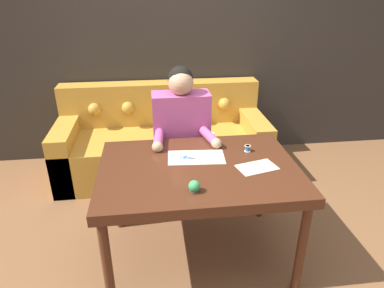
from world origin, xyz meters
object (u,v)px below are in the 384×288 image
Objects in this scene: scissors at (190,158)px; thread_spool at (247,148)px; dining_table at (199,176)px; person at (182,141)px; couch at (163,143)px; pin_cushion at (194,187)px.

thread_spool is at bearing 8.06° from scissors.
thread_spool reaches higher than dining_table.
thread_spool is at bearing -45.52° from person.
pin_cushion is (0.12, -1.63, 0.47)m from couch.
scissors is 0.43m from thread_spool.
dining_table is at bearing -81.85° from couch.
person reaches higher than thread_spool.
pin_cushion is (-0.45, -0.47, 0.01)m from thread_spool.
person reaches higher than dining_table.
couch is 1.65× the size of person.
person is at bearing 91.06° from scissors.
pin_cushion is (-0.01, -0.91, 0.13)m from person.
dining_table is 1.40m from couch.
scissors is at bearing -171.94° from thread_spool.
scissors is at bearing 86.84° from pin_cushion.
person is 6.03× the size of scissors.
pin_cushion is (-0.02, -0.41, 0.03)m from scissors.
pin_cushion is at bearing -133.58° from thread_spool.
person is 0.63m from thread_spool.
thread_spool is (0.57, -1.16, 0.46)m from couch.
couch reaches higher than scissors.
dining_table is at bearing -68.45° from scissors.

